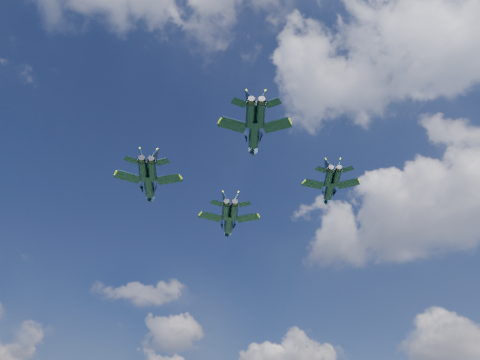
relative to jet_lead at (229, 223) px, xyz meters
name	(u,v)px	position (x,y,z in m)	size (l,w,h in m)	color
jet_lead	(229,223)	(0.00, 0.00, 0.00)	(15.17, 16.84, 4.37)	black
jet_left	(149,185)	(-2.78, -23.09, -0.59)	(14.90, 15.76, 4.18)	black
jet_right	(329,190)	(26.68, -1.20, -1.55)	(11.57, 14.30, 3.58)	black
jet_slot	(254,134)	(23.70, -23.70, -0.51)	(13.19, 15.49, 3.94)	black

